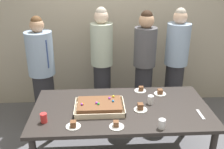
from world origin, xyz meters
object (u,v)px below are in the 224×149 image
Objects in this scene: person_striped_tie_right at (176,64)px; drink_cup_nearest at (44,118)px; drink_cup_far_end at (162,124)px; sheet_cake at (100,106)px; plated_slice_far_right at (116,125)px; plated_slice_near_right at (73,125)px; plated_slice_far_left at (160,93)px; person_green_shirt_behind at (42,72)px; cake_server_utensil at (200,114)px; drink_cup_middle at (151,100)px; plated_slice_near_left at (141,90)px; person_far_right_suit at (144,66)px; plated_slice_center_front at (140,108)px; person_serving_front at (102,62)px; party_table at (121,113)px.

drink_cup_nearest is at bearing -5.90° from person_striped_tie_right.
drink_cup_far_end is at bearing -8.41° from drink_cup_nearest.
sheet_cake reaches higher than plated_slice_far_right.
plated_slice_near_right is 1.00× the size of plated_slice_far_left.
plated_slice_near_right is at bearing -17.61° from person_green_shirt_behind.
drink_cup_nearest is at bearing 169.87° from plated_slice_far_right.
drink_cup_middle is at bearing 150.49° from cake_server_utensil.
plated_slice_near_left is 1.00× the size of plated_slice_far_right.
person_striped_tie_right is at bearing 136.09° from person_far_right_suit.
drink_cup_nearest is 0.06× the size of person_striped_tie_right.
sheet_cake is 0.46m from plated_slice_center_front.
drink_cup_nearest is (-0.31, 0.11, 0.03)m from plated_slice_near_right.
person_serving_front is at bearing 125.22° from plated_slice_near_left.
plated_slice_near_left is 1.50× the size of drink_cup_far_end.
plated_slice_far_left is (0.52, 0.31, 0.09)m from party_table.
drink_cup_far_end is at bearing 33.10° from person_far_right_suit.
plated_slice_near_left is 0.25m from plated_slice_far_left.
person_green_shirt_behind is (-0.24, 1.16, 0.05)m from drink_cup_nearest.
party_table is 0.28m from sheet_cake.
party_table is at bearing 6.10° from person_striped_tie_right.
person_green_shirt_behind is (-0.55, 1.27, 0.08)m from plated_slice_near_right.
drink_cup_nearest reaches higher than party_table.
person_green_shirt_behind is at bearing 101.48° from drink_cup_nearest.
person_far_right_suit reaches higher than drink_cup_nearest.
sheet_cake is 1.24m from person_green_shirt_behind.
person_serving_front is (0.63, 1.34, 0.11)m from drink_cup_nearest.
plated_slice_far_left is (0.23, -0.10, 0.00)m from plated_slice_near_left.
cake_server_utensil is at bearing 56.51° from person_far_right_suit.
plated_slice_center_front is at bearing -99.42° from plated_slice_near_left.
person_green_shirt_behind is (-1.06, 0.91, 0.17)m from party_table.
drink_cup_nearest is 1.18m from person_green_shirt_behind.
plated_slice_center_front reaches higher than plated_slice_near_left.
plated_slice_center_front is (0.21, -0.07, 0.10)m from party_table.
sheet_cake is 0.42m from plated_slice_near_right.
plated_slice_far_left is (1.04, 0.67, -0.00)m from plated_slice_near_right.
drink_cup_nearest is 1.20m from drink_cup_far_end.
person_striped_tie_right reaches higher than plated_slice_center_front.
party_table is 1.23× the size of person_green_shirt_behind.
plated_slice_center_front is 1.50× the size of drink_cup_far_end.
plated_slice_center_front is 0.20m from drink_cup_middle.
sheet_cake is 0.33× the size of person_far_right_suit.
plated_slice_center_front is 0.09× the size of person_striped_tie_right.
drink_cup_nearest is 1.67m from cake_server_utensil.
party_table is 0.50m from plated_slice_near_left.
person_green_shirt_behind is at bearing 113.29° from plated_slice_near_right.
plated_slice_near_right is 1.49m from person_serving_front.
plated_slice_far_left is 0.09× the size of person_serving_front.
sheet_cake is at bearing -0.00° from person_striped_tie_right.
sheet_cake reaches higher than drink_cup_far_end.
plated_slice_far_left is 0.09× the size of person_green_shirt_behind.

